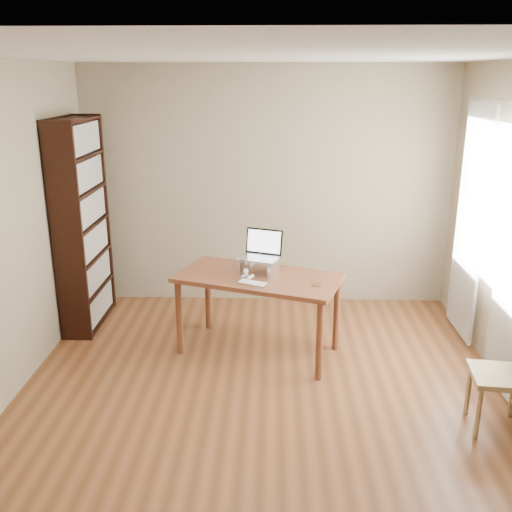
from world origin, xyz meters
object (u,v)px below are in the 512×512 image
at_px(laptop, 259,251).
at_px(keyboard, 253,283).
at_px(desk, 258,286).
at_px(chair, 511,369).
at_px(cat, 256,265).
at_px(bookshelf, 82,225).

relative_size(laptop, keyboard, 1.44).
relative_size(desk, chair, 1.79).
bearing_deg(desk, cat, 122.97).
distance_m(laptop, cat, 0.13).
bearing_deg(keyboard, desk, 102.91).
relative_size(keyboard, chair, 0.32).
distance_m(laptop, chair, 2.29).
xyz_separation_m(bookshelf, desk, (1.78, -0.62, -0.39)).
bearing_deg(chair, laptop, 150.53).
distance_m(bookshelf, cat, 1.84).
relative_size(cat, chair, 0.55).
xyz_separation_m(desk, keyboard, (-0.04, -0.22, 0.10)).
bearing_deg(chair, keyboard, 159.33).
height_order(laptop, cat, laptop).
height_order(keyboard, chair, chair).
bearing_deg(chair, desk, 153.58).
bearing_deg(cat, laptop, 77.75).
bearing_deg(laptop, cat, -110.89).
bearing_deg(cat, bookshelf, -168.05).
bearing_deg(chair, bookshelf, 159.69).
bearing_deg(bookshelf, chair, -26.32).
bearing_deg(bookshelf, cat, -16.28).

